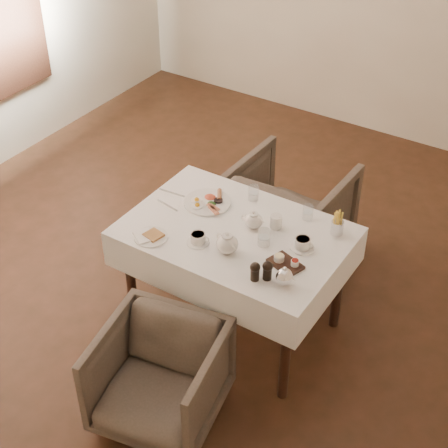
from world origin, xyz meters
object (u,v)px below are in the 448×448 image
armchair_far (288,211)px  breakfast_plate (208,201)px  table (235,246)px  armchair_near (160,378)px  teapot_centre (254,220)px

armchair_far → breakfast_plate: (-0.21, -0.69, 0.41)m
armchair_far → table: bearing=96.7°
table → armchair_far: 0.89m
armchair_far → breakfast_plate: 0.83m
armchair_near → armchair_far: 1.66m
breakfast_plate → teapot_centre: 0.37m
table → teapot_centre: size_ratio=8.86×
armchair_far → teapot_centre: size_ratio=5.36×
armchair_near → armchair_far: size_ratio=0.84×
armchair_near → breakfast_plate: 1.12m
table → armchair_far: size_ratio=1.65×
table → breakfast_plate: (-0.29, 0.15, 0.13)m
armchair_near → armchair_far: armchair_far is taller
breakfast_plate → teapot_centre: size_ratio=2.01×
armchair_near → breakfast_plate: size_ratio=2.25×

